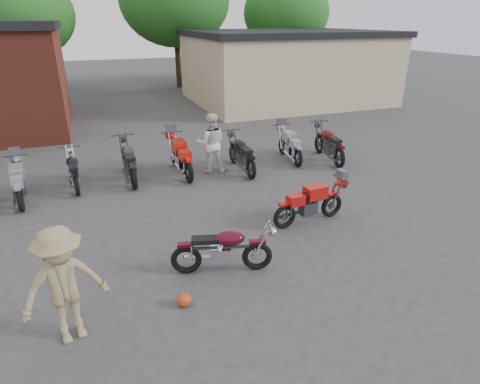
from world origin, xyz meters
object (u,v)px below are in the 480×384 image
object	(u,v)px
row_bike_4	(181,155)
sportbike	(311,201)
helmet	(184,300)
vintage_motorcycle	(224,247)
row_bike_6	(290,144)
row_bike_2	(73,169)
row_bike_5	(241,152)
person_tan	(64,286)
row_bike_7	(329,142)
row_bike_1	(18,181)
row_bike_3	(129,159)
person_light	(211,143)

from	to	relation	value
row_bike_4	sportbike	bearing A→B (deg)	-156.22
helmet	vintage_motorcycle	bearing A→B (deg)	36.61
row_bike_6	row_bike_2	bearing A→B (deg)	96.01
row_bike_5	row_bike_6	world-z (taller)	row_bike_5
person_tan	row_bike_7	distance (m)	9.77
row_bike_1	row_bike_5	size ratio (longest dim) A/B	0.92
helmet	row_bike_1	xyz separation A→B (m)	(-2.92, 5.59, 0.43)
sportbike	row_bike_3	world-z (taller)	row_bike_3
row_bike_2	row_bike_3	size ratio (longest dim) A/B	0.85
sportbike	row_bike_7	xyz separation A→B (m)	(2.84, 3.69, 0.09)
row_bike_3	row_bike_2	bearing A→B (deg)	89.99
vintage_motorcycle	row_bike_3	size ratio (longest dim) A/B	0.84
helmet	row_bike_2	world-z (taller)	row_bike_2
row_bike_3	row_bike_6	xyz separation A→B (m)	(5.17, -0.10, -0.06)
row_bike_1	row_bike_7	bearing A→B (deg)	-95.54
row_bike_4	row_bike_7	distance (m)	4.89
row_bike_3	person_tan	bearing A→B (deg)	165.01
vintage_motorcycle	row_bike_2	xyz separation A→B (m)	(-2.54, 5.39, 0.01)
vintage_motorcycle	row_bike_7	size ratio (longest dim) A/B	0.85
person_light	person_tan	distance (m)	7.19
row_bike_1	row_bike_2	size ratio (longest dim) A/B	1.03
helmet	row_bike_7	xyz separation A→B (m)	(6.27, 5.54, 0.50)
row_bike_3	row_bike_7	distance (m)	6.40
vintage_motorcycle	helmet	distance (m)	1.23
person_tan	row_bike_1	bearing A→B (deg)	86.59
person_light	row_bike_2	bearing A→B (deg)	10.62
person_tan	row_bike_2	distance (m)	6.20
row_bike_1	vintage_motorcycle	bearing A→B (deg)	-147.08
person_light	row_bike_6	world-z (taller)	person_light
helmet	row_bike_4	bearing A→B (deg)	76.92
vintage_motorcycle	row_bike_3	distance (m)	5.51
row_bike_7	row_bike_5	bearing A→B (deg)	96.66
sportbike	person_tan	size ratio (longest dim) A/B	0.99
row_bike_4	row_bike_5	world-z (taller)	row_bike_4
row_bike_1	row_bike_3	bearing A→B (deg)	-84.95
helmet	row_bike_5	bearing A→B (deg)	60.38
person_light	row_bike_3	distance (m)	2.45
row_bike_1	row_bike_3	size ratio (longest dim) A/B	0.88
helmet	person_tan	distance (m)	1.88
row_bike_6	vintage_motorcycle	bearing A→B (deg)	148.85
helmet	row_bike_1	size ratio (longest dim) A/B	0.13
row_bike_3	person_light	bearing A→B (deg)	-96.31
helmet	person_light	distance (m)	6.35
person_tan	row_bike_7	size ratio (longest dim) A/B	0.86
helmet	row_bike_7	size ratio (longest dim) A/B	0.12
row_bike_1	person_tan	bearing A→B (deg)	-173.15
row_bike_2	row_bike_3	bearing A→B (deg)	-93.14
row_bike_2	row_bike_4	world-z (taller)	row_bike_4
vintage_motorcycle	row_bike_5	bearing A→B (deg)	81.19
vintage_motorcycle	row_bike_5	size ratio (longest dim) A/B	0.88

